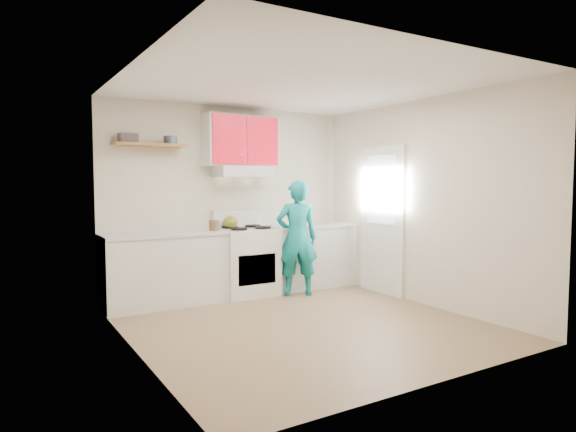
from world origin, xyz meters
TOP-DOWN VIEW (x-y plane):
  - floor at (0.00, 0.00)m, footprint 3.80×3.80m
  - ceiling at (0.00, 0.00)m, footprint 3.60×3.80m
  - back_wall at (0.00, 1.90)m, footprint 3.60×0.04m
  - front_wall at (0.00, -1.90)m, footprint 3.60×0.04m
  - left_wall at (-1.80, 0.00)m, footprint 0.04×3.80m
  - right_wall at (1.80, 0.00)m, footprint 0.04×3.80m
  - door at (1.78, 0.70)m, footprint 0.05×0.85m
  - door_glass at (1.75, 0.70)m, footprint 0.01×0.55m
  - counter_left at (-1.04, 1.60)m, footprint 1.52×0.60m
  - counter_right at (1.14, 1.60)m, footprint 1.32×0.60m
  - stove at (0.10, 1.57)m, footprint 0.76×0.65m
  - range_hood at (0.10, 1.68)m, footprint 0.76×0.44m
  - upper_cabinets at (0.10, 1.73)m, footprint 1.02×0.33m
  - shelf at (-1.15, 1.75)m, footprint 0.90×0.30m
  - books at (-1.42, 1.75)m, footprint 0.22×0.17m
  - tin at (-0.90, 1.71)m, footprint 0.21×0.21m
  - kettle at (-0.08, 1.68)m, footprint 0.21×0.21m
  - crock at (-0.40, 1.51)m, footprint 0.18×0.18m
  - cutting_board at (0.88, 1.60)m, footprint 0.37×0.31m
  - silicone_mat at (1.39, 1.57)m, footprint 0.37×0.32m
  - person at (0.69, 1.20)m, footprint 0.68×0.57m

SIDE VIEW (x-z plane):
  - floor at x=0.00m, z-range 0.00..0.00m
  - counter_left at x=-1.04m, z-range 0.00..0.90m
  - counter_right at x=1.14m, z-range 0.00..0.90m
  - stove at x=0.10m, z-range 0.00..0.92m
  - person at x=0.69m, z-range 0.00..1.58m
  - silicone_mat at x=1.39m, z-range 0.90..0.91m
  - cutting_board at x=0.88m, z-range 0.90..0.92m
  - crock at x=-0.40m, z-range 0.90..1.06m
  - kettle at x=-0.08m, z-range 0.92..1.09m
  - door at x=1.78m, z-range 0.00..2.05m
  - back_wall at x=0.00m, z-range 0.00..2.60m
  - front_wall at x=0.00m, z-range 0.00..2.60m
  - left_wall at x=-1.80m, z-range 0.00..2.60m
  - right_wall at x=1.80m, z-range 0.00..2.60m
  - door_glass at x=1.75m, z-range 0.98..1.92m
  - range_hood at x=0.10m, z-range 1.62..1.77m
  - shelf at x=-1.15m, z-range 2.00..2.04m
  - tin at x=-0.90m, z-range 2.04..2.14m
  - books at x=-1.42m, z-range 2.04..2.15m
  - upper_cabinets at x=0.10m, z-range 1.77..2.47m
  - ceiling at x=0.00m, z-range 2.58..2.62m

